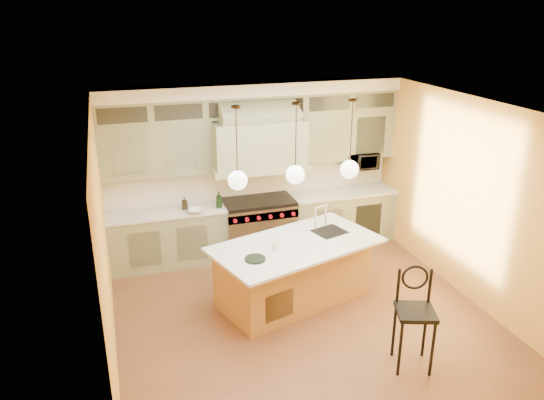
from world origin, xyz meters
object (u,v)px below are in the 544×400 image
object	(u,v)px
range	(259,226)
counter_stool	(415,312)
kitchen_island	(294,270)
microwave	(361,161)

from	to	relation	value
range	counter_stool	world-z (taller)	counter_stool
kitchen_island	microwave	size ratio (longest dim) A/B	4.82
kitchen_island	microwave	bearing A→B (deg)	26.55
range	microwave	bearing A→B (deg)	3.12
range	microwave	size ratio (longest dim) A/B	2.21
range	microwave	world-z (taller)	microwave
range	kitchen_island	size ratio (longest dim) A/B	0.46
counter_stool	microwave	distance (m)	3.85
counter_stool	range	bearing A→B (deg)	123.14
microwave	range	bearing A→B (deg)	-176.88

